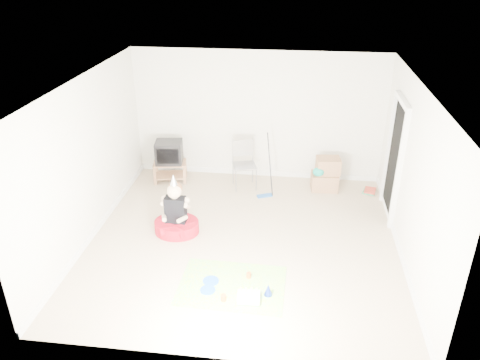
# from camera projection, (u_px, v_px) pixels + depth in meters

# --- Properties ---
(ground) EXTENTS (5.00, 5.00, 0.00)m
(ground) POSITION_uv_depth(u_px,v_px,m) (243.00, 240.00, 7.69)
(ground) COLOR #C2AA8B
(ground) RESTS_ON ground
(doorway_recess) EXTENTS (0.02, 0.90, 2.05)m
(doorway_recess) POSITION_uv_depth(u_px,v_px,m) (395.00, 161.00, 8.03)
(doorway_recess) COLOR black
(doorway_recess) RESTS_ON ground
(tv_stand) EXTENTS (0.72, 0.52, 0.41)m
(tv_stand) POSITION_uv_depth(u_px,v_px,m) (170.00, 170.00, 9.56)
(tv_stand) COLOR #9E6B47
(tv_stand) RESTS_ON ground
(crt_tv) EXTENTS (0.57, 0.50, 0.45)m
(crt_tv) POSITION_uv_depth(u_px,v_px,m) (169.00, 152.00, 9.38)
(crt_tv) COLOR black
(crt_tv) RESTS_ON tv_stand
(folding_chair) EXTENTS (0.54, 0.53, 0.98)m
(folding_chair) POSITION_uv_depth(u_px,v_px,m) (244.00, 166.00, 9.18)
(folding_chair) COLOR #939398
(folding_chair) RESTS_ON ground
(cardboard_boxes) EXTENTS (0.56, 0.45, 0.66)m
(cardboard_boxes) POSITION_uv_depth(u_px,v_px,m) (326.00, 175.00, 9.19)
(cardboard_boxes) COLOR #9C6F4B
(cardboard_boxes) RESTS_ON ground
(floor_mop) EXTENTS (0.31, 0.38, 1.19)m
(floor_mop) POSITION_uv_depth(u_px,v_px,m) (265.00, 184.00, 8.93)
(floor_mop) COLOR #2259AC
(floor_mop) RESTS_ON ground
(book_pile) EXTENTS (0.30, 0.34, 0.06)m
(book_pile) POSITION_uv_depth(u_px,v_px,m) (370.00, 191.00, 9.18)
(book_pile) COLOR #26744C
(book_pile) RESTS_ON ground
(seated_woman) EXTENTS (0.77, 0.77, 1.08)m
(seated_woman) POSITION_uv_depth(u_px,v_px,m) (176.00, 220.00, 7.81)
(seated_woman) COLOR #B31020
(seated_woman) RESTS_ON ground
(party_mat) EXTENTS (1.52, 1.12, 0.01)m
(party_mat) POSITION_uv_depth(u_px,v_px,m) (232.00, 285.00, 6.66)
(party_mat) COLOR #F934A6
(party_mat) RESTS_ON ground
(birthday_cake) EXTENTS (0.32, 0.26, 0.15)m
(birthday_cake) POSITION_uv_depth(u_px,v_px,m) (249.00, 298.00, 6.36)
(birthday_cake) COLOR white
(birthday_cake) RESTS_ON party_mat
(blue_plate_near) EXTENTS (0.29, 0.29, 0.01)m
(blue_plate_near) POSITION_uv_depth(u_px,v_px,m) (211.00, 281.00, 6.73)
(blue_plate_near) COLOR blue
(blue_plate_near) RESTS_ON party_mat
(blue_plate_far) EXTENTS (0.23, 0.23, 0.01)m
(blue_plate_far) POSITION_uv_depth(u_px,v_px,m) (208.00, 290.00, 6.55)
(blue_plate_far) COLOR blue
(blue_plate_far) RESTS_ON party_mat
(orange_cup_near) EXTENTS (0.08, 0.08, 0.08)m
(orange_cup_near) POSITION_uv_depth(u_px,v_px,m) (249.00, 275.00, 6.79)
(orange_cup_near) COLOR #D15317
(orange_cup_near) RESTS_ON party_mat
(orange_cup_far) EXTENTS (0.09, 0.09, 0.09)m
(orange_cup_far) POSITION_uv_depth(u_px,v_px,m) (224.00, 298.00, 6.35)
(orange_cup_far) COLOR #D15317
(orange_cup_far) RESTS_ON party_mat
(blue_party_hat) EXTENTS (0.15, 0.15, 0.18)m
(blue_party_hat) POSITION_uv_depth(u_px,v_px,m) (268.00, 290.00, 6.43)
(blue_party_hat) COLOR #1932AF
(blue_party_hat) RESTS_ON party_mat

